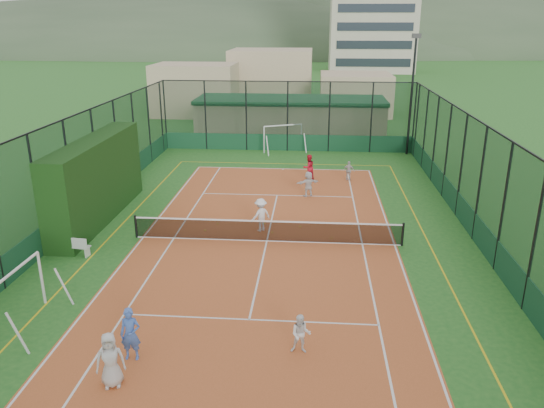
{
  "coord_description": "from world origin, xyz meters",
  "views": [
    {
      "loc": [
        1.9,
        -21.12,
        9.11
      ],
      "look_at": [
        0.11,
        1.51,
        1.2
      ],
      "focal_mm": 35.0,
      "sensor_mm": 36.0,
      "label": 1
    }
  ],
  "objects_px": {
    "white_bench": "(72,245)",
    "futsal_goal_far": "(283,138)",
    "child_far_left": "(261,215)",
    "clubhouse": "(291,117)",
    "child_near_left": "(110,360)",
    "child_far_back": "(308,184)",
    "child_near_mid": "(130,334)",
    "child_far_right": "(349,171)",
    "floodlight_ne": "(411,96)",
    "coach": "(309,167)",
    "child_near_right": "(301,334)",
    "futsal_goal_near": "(18,299)"
  },
  "relations": [
    {
      "from": "white_bench",
      "to": "futsal_goal_far",
      "type": "height_order",
      "value": "futsal_goal_far"
    },
    {
      "from": "futsal_goal_far",
      "to": "child_far_left",
      "type": "height_order",
      "value": "futsal_goal_far"
    },
    {
      "from": "clubhouse",
      "to": "child_near_left",
      "type": "relative_size",
      "value": 9.87
    },
    {
      "from": "futsal_goal_far",
      "to": "child_far_back",
      "type": "xyz_separation_m",
      "value": [
        2.0,
        -10.32,
        -0.25
      ]
    },
    {
      "from": "white_bench",
      "to": "child_far_left",
      "type": "relative_size",
      "value": 1.0
    },
    {
      "from": "child_near_mid",
      "to": "child_far_right",
      "type": "height_order",
      "value": "child_near_mid"
    },
    {
      "from": "child_near_left",
      "to": "child_near_mid",
      "type": "height_order",
      "value": "child_near_mid"
    },
    {
      "from": "floodlight_ne",
      "to": "coach",
      "type": "distance_m",
      "value": 10.45
    },
    {
      "from": "floodlight_ne",
      "to": "child_near_left",
      "type": "bearing_deg",
      "value": -114.01
    },
    {
      "from": "clubhouse",
      "to": "child_near_right",
      "type": "xyz_separation_m",
      "value": [
        1.69,
        -30.02,
        -0.97
      ]
    },
    {
      "from": "child_near_mid",
      "to": "white_bench",
      "type": "bearing_deg",
      "value": 122.24
    },
    {
      "from": "child_near_right",
      "to": "child_far_back",
      "type": "distance_m",
      "value": 14.41
    },
    {
      "from": "futsal_goal_near",
      "to": "futsal_goal_far",
      "type": "relative_size",
      "value": 0.98
    },
    {
      "from": "child_near_left",
      "to": "coach",
      "type": "height_order",
      "value": "coach"
    },
    {
      "from": "clubhouse",
      "to": "coach",
      "type": "height_order",
      "value": "clubhouse"
    },
    {
      "from": "child_near_left",
      "to": "floodlight_ne",
      "type": "bearing_deg",
      "value": 47.95
    },
    {
      "from": "white_bench",
      "to": "coach",
      "type": "distance_m",
      "value": 14.94
    },
    {
      "from": "white_bench",
      "to": "futsal_goal_far",
      "type": "relative_size",
      "value": 0.52
    },
    {
      "from": "clubhouse",
      "to": "child_far_back",
      "type": "distance_m",
      "value": 15.73
    },
    {
      "from": "child_far_left",
      "to": "child_far_right",
      "type": "bearing_deg",
      "value": -159.1
    },
    {
      "from": "child_near_right",
      "to": "child_far_back",
      "type": "xyz_separation_m",
      "value": [
        0.0,
        14.41,
        0.1
      ]
    },
    {
      "from": "floodlight_ne",
      "to": "coach",
      "type": "bearing_deg",
      "value": -134.47
    },
    {
      "from": "futsal_goal_near",
      "to": "child_near_left",
      "type": "distance_m",
      "value": 4.67
    },
    {
      "from": "white_bench",
      "to": "futsal_goal_near",
      "type": "bearing_deg",
      "value": -74.12
    },
    {
      "from": "futsal_goal_near",
      "to": "coach",
      "type": "height_order",
      "value": "futsal_goal_near"
    },
    {
      "from": "child_near_mid",
      "to": "futsal_goal_far",
      "type": "bearing_deg",
      "value": 80.64
    },
    {
      "from": "clubhouse",
      "to": "child_near_mid",
      "type": "bearing_deg",
      "value": -95.69
    },
    {
      "from": "child_near_right",
      "to": "coach",
      "type": "height_order",
      "value": "coach"
    },
    {
      "from": "child_near_right",
      "to": "floodlight_ne",
      "type": "bearing_deg",
      "value": 75.96
    },
    {
      "from": "child_far_right",
      "to": "coach",
      "type": "relative_size",
      "value": 0.76
    },
    {
      "from": "clubhouse",
      "to": "child_far_right",
      "type": "bearing_deg",
      "value": -71.8
    },
    {
      "from": "clubhouse",
      "to": "child_near_right",
      "type": "height_order",
      "value": "clubhouse"
    },
    {
      "from": "clubhouse",
      "to": "futsal_goal_far",
      "type": "bearing_deg",
      "value": -93.32
    },
    {
      "from": "child_near_mid",
      "to": "child_near_right",
      "type": "xyz_separation_m",
      "value": [
        4.75,
        0.67,
        -0.19
      ]
    },
    {
      "from": "child_near_left",
      "to": "child_far_left",
      "type": "relative_size",
      "value": 1.0
    },
    {
      "from": "coach",
      "to": "floodlight_ne",
      "type": "bearing_deg",
      "value": -169.19
    },
    {
      "from": "futsal_goal_far",
      "to": "child_near_mid",
      "type": "distance_m",
      "value": 25.55
    },
    {
      "from": "child_near_mid",
      "to": "child_near_right",
      "type": "distance_m",
      "value": 4.8
    },
    {
      "from": "floodlight_ne",
      "to": "child_near_right",
      "type": "bearing_deg",
      "value": -105.67
    },
    {
      "from": "coach",
      "to": "white_bench",
      "type": "bearing_deg",
      "value": 15.98
    },
    {
      "from": "child_far_left",
      "to": "coach",
      "type": "relative_size",
      "value": 0.99
    },
    {
      "from": "futsal_goal_near",
      "to": "child_near_mid",
      "type": "height_order",
      "value": "futsal_goal_near"
    },
    {
      "from": "floodlight_ne",
      "to": "white_bench",
      "type": "distance_m",
      "value": 25.09
    },
    {
      "from": "clubhouse",
      "to": "child_far_back",
      "type": "height_order",
      "value": "clubhouse"
    },
    {
      "from": "child_near_left",
      "to": "child_near_right",
      "type": "distance_m",
      "value": 5.23
    },
    {
      "from": "floodlight_ne",
      "to": "white_bench",
      "type": "bearing_deg",
      "value": -131.37
    },
    {
      "from": "child_near_mid",
      "to": "child_far_back",
      "type": "distance_m",
      "value": 15.81
    },
    {
      "from": "child_near_mid",
      "to": "child_far_right",
      "type": "distance_m",
      "value": 19.66
    },
    {
      "from": "floodlight_ne",
      "to": "coach",
      "type": "height_order",
      "value": "floodlight_ne"
    },
    {
      "from": "child_near_left",
      "to": "child_far_left",
      "type": "distance_m",
      "value": 11.42
    }
  ]
}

